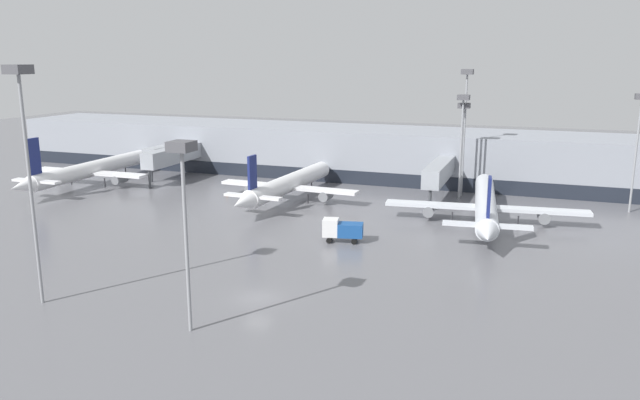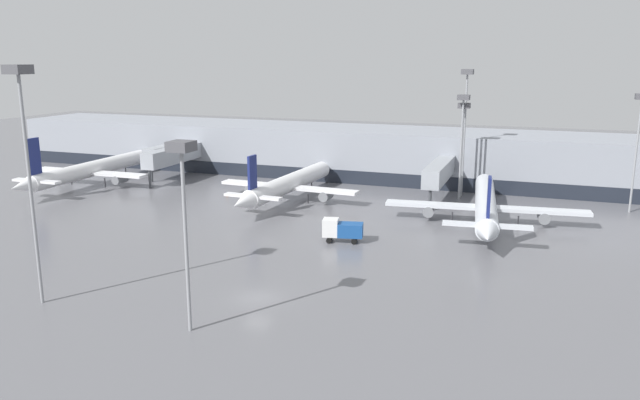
# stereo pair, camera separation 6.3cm
# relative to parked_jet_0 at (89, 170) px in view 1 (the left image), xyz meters

# --- Properties ---
(ground_plane) EXTENTS (320.00, 320.00, 0.00)m
(ground_plane) POSITION_rel_parked_jet_0_xyz_m (50.13, -37.24, -2.78)
(ground_plane) COLOR slate
(terminal_building) EXTENTS (160.00, 31.72, 9.00)m
(terminal_building) POSITION_rel_parked_jet_0_xyz_m (49.84, 24.54, 1.72)
(terminal_building) COLOR gray
(terminal_building) RESTS_ON ground_plane
(parked_jet_0) EXTENTS (22.10, 35.51, 9.80)m
(parked_jet_0) POSITION_rel_parked_jet_0_xyz_m (0.00, 0.00, 0.00)
(parked_jet_0) COLOR white
(parked_jet_0) RESTS_ON ground_plane
(parked_jet_1) EXTENTS (26.93, 35.57, 8.65)m
(parked_jet_1) POSITION_rel_parked_jet_0_xyz_m (67.38, -2.29, -0.17)
(parked_jet_1) COLOR silver
(parked_jet_1) RESTS_ON ground_plane
(parked_jet_2) EXTENTS (22.93, 33.21, 8.75)m
(parked_jet_2) POSITION_rel_parked_jet_0_xyz_m (37.09, 1.05, -0.14)
(parked_jet_2) COLOR white
(parked_jet_2) RESTS_ON ground_plane
(service_truck_0) EXTENTS (5.16, 3.00, 2.82)m
(service_truck_0) POSITION_rel_parked_jet_0_xyz_m (51.90, -17.25, -1.20)
(service_truck_0) COLOR #19478C
(service_truck_0) RESTS_ON ground_plane
(traffic_cone_0) EXTENTS (0.40, 0.40, 0.55)m
(traffic_cone_0) POSITION_rel_parked_jet_0_xyz_m (26.57, 0.56, -2.51)
(traffic_cone_0) COLOR orange
(traffic_cone_0) RESTS_ON ground_plane
(apron_light_mast_0) EXTENTS (1.80, 1.80, 15.70)m
(apron_light_mast_0) POSITION_rel_parked_jet_0_xyz_m (48.01, -45.52, 9.84)
(apron_light_mast_0) COLOR gray
(apron_light_mast_0) RESTS_ON ground_plane
(apron_light_mast_1) EXTENTS (1.80, 1.80, 20.10)m
(apron_light_mast_1) POSITION_rel_parked_jet_0_xyz_m (62.11, 13.83, 12.89)
(apron_light_mast_1) COLOR gray
(apron_light_mast_1) RESTS_ON ground_plane
(apron_light_mast_2) EXTENTS (1.80, 1.80, 16.32)m
(apron_light_mast_2) POSITION_rel_parked_jet_0_xyz_m (62.02, 11.39, 10.28)
(apron_light_mast_2) COLOR gray
(apron_light_mast_2) RESTS_ON ground_plane
(apron_light_mast_3) EXTENTS (1.80, 1.80, 21.38)m
(apron_light_mast_3) POSITION_rel_parked_jet_0_xyz_m (32.06, -44.99, 13.74)
(apron_light_mast_3) COLOR gray
(apron_light_mast_3) RESTS_ON ground_plane
(apron_light_mast_4) EXTENTS (1.80, 1.80, 16.98)m
(apron_light_mast_4) POSITION_rel_parked_jet_0_xyz_m (86.50, 11.01, 10.75)
(apron_light_mast_4) COLOR gray
(apron_light_mast_4) RESTS_ON ground_plane
(apron_light_mast_6) EXTENTS (1.80, 1.80, 14.98)m
(apron_light_mast_6) POSITION_rel_parked_jet_0_xyz_m (62.02, 12.54, 9.33)
(apron_light_mast_6) COLOR gray
(apron_light_mast_6) RESTS_ON ground_plane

